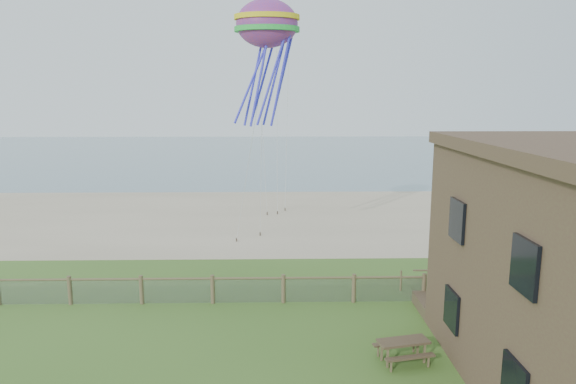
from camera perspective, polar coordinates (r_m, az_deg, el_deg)
ground at (r=17.00m, az=-0.26°, el=-20.00°), size 160.00×160.00×0.00m
sand_beach at (r=37.65m, az=-0.79°, el=-2.76°), size 72.00×20.00×0.02m
ocean at (r=81.11m, az=-1.00°, el=4.37°), size 160.00×68.00×0.02m
chainlink_fence at (r=22.17m, az=-0.51°, el=-10.88°), size 36.20×0.20×1.25m
picnic_table at (r=18.14m, az=12.65°, el=-16.92°), size 1.91×1.60×0.71m
octopus_kite at (r=27.20m, az=-2.32°, el=14.51°), size 3.89×3.23×6.89m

